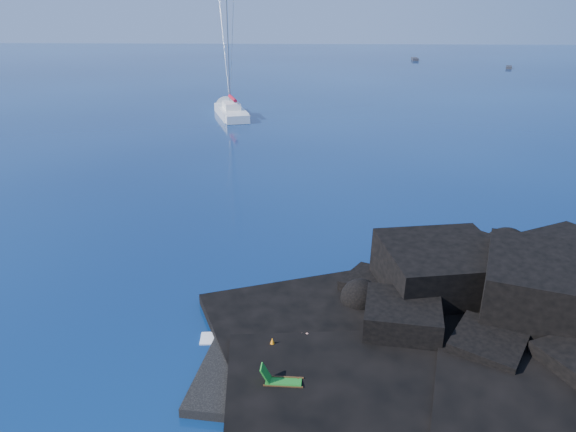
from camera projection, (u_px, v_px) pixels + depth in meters
The scene contains 11 objects.
ground at pixel (193, 380), 20.63m from camera, with size 400.00×400.00×0.00m, color #030E32.
headland at pixel (524, 344), 22.84m from camera, with size 24.00×24.00×3.60m, color black, non-canonical shape.
beach at pixel (315, 375), 20.89m from camera, with size 8.50×6.00×0.70m, color black.
surf_foam at pixel (327, 314), 25.08m from camera, with size 10.00×8.00×0.06m, color white, non-canonical shape.
sailboat at pixel (231, 116), 70.41m from camera, with size 2.97×14.15×14.84m, color white, non-canonical shape.
deck_chair at pixel (284, 377), 19.43m from camera, with size 1.42×0.62×0.98m, color #1A7821, non-canonical shape.
towel at pixel (296, 342), 22.30m from camera, with size 1.87×0.89×0.05m, color white.
sunbather at pixel (296, 339), 22.25m from camera, with size 1.78×0.47×0.26m, color tan, non-canonical shape.
marker_cone at pixel (272, 344), 21.74m from camera, with size 0.35×0.35×0.54m, color orange.
distant_boat_a at pixel (415, 60), 144.42m from camera, with size 1.44×4.63×0.62m, color #28282D.
distant_boat_b at pixel (509, 68), 125.23m from camera, with size 1.22×3.94×0.52m, color #242429.
Camera 1 is at (4.33, -17.02, 12.87)m, focal length 35.00 mm.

